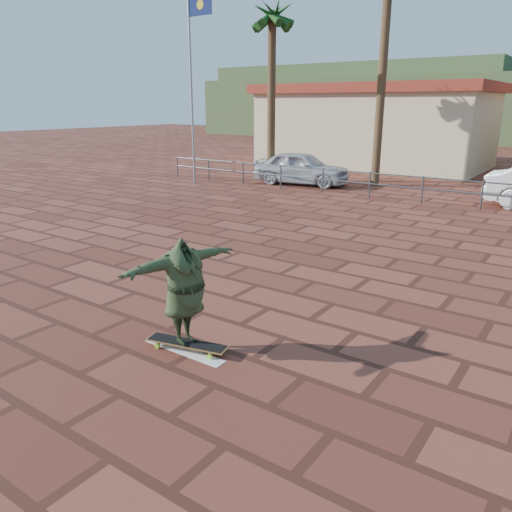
# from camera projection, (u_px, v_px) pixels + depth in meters

# --- Properties ---
(ground) EXTENTS (120.00, 120.00, 0.00)m
(ground) POSITION_uv_depth(u_px,v_px,m) (202.00, 313.00, 8.60)
(ground) COLOR brown
(ground) RESTS_ON ground
(paint_stripe) EXTENTS (1.40, 0.22, 0.01)m
(paint_stripe) POSITION_uv_depth(u_px,v_px,m) (184.00, 351.00, 7.28)
(paint_stripe) COLOR white
(paint_stripe) RESTS_ON ground
(guardrail) EXTENTS (24.06, 0.06, 1.00)m
(guardrail) POSITION_uv_depth(u_px,v_px,m) (423.00, 185.00, 17.80)
(guardrail) COLOR #47494F
(guardrail) RESTS_ON ground
(flagpole) EXTENTS (1.30, 0.10, 8.00)m
(flagpole) POSITION_uv_depth(u_px,v_px,m) (193.00, 75.00, 21.28)
(flagpole) COLOR gray
(flagpole) RESTS_ON ground
(palm_far_left) EXTENTS (2.40, 2.40, 8.25)m
(palm_far_left) POSITION_uv_depth(u_px,v_px,m) (272.00, 21.00, 21.29)
(palm_far_left) COLOR brown
(palm_far_left) RESTS_ON ground
(building_west) EXTENTS (12.60, 7.60, 4.50)m
(building_west) POSITION_uv_depth(u_px,v_px,m) (375.00, 125.00, 28.45)
(building_west) COLOR beige
(building_west) RESTS_ON ground
(hill_back) EXTENTS (35.00, 14.00, 8.00)m
(hill_back) POSITION_uv_depth(u_px,v_px,m) (360.00, 99.00, 63.34)
(hill_back) COLOR #384C28
(hill_back) RESTS_ON ground
(longboard) EXTENTS (1.28, 0.55, 0.12)m
(longboard) POSITION_uv_depth(u_px,v_px,m) (187.00, 344.00, 7.29)
(longboard) COLOR olive
(longboard) RESTS_ON ground
(skateboarder) EXTENTS (0.86, 1.99, 1.57)m
(skateboarder) POSITION_uv_depth(u_px,v_px,m) (185.00, 292.00, 7.05)
(skateboarder) COLOR #303F22
(skateboarder) RESTS_ON longboard
(car_silver) EXTENTS (4.47, 2.34, 1.45)m
(car_silver) POSITION_uv_depth(u_px,v_px,m) (301.00, 168.00, 22.14)
(car_silver) COLOR silver
(car_silver) RESTS_ON ground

